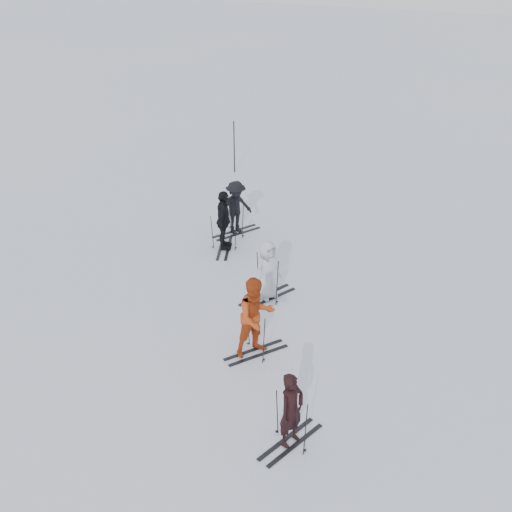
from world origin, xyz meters
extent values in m
plane|color=silver|center=(0.00, 0.00, 0.00)|extent=(120.00, 120.00, 0.00)
imported|color=black|center=(3.01, -4.08, 0.80)|extent=(0.56, 0.68, 1.61)
imported|color=#B03C13|center=(1.21, -1.71, 0.99)|extent=(1.17, 1.22, 1.97)
imported|color=silver|center=(0.48, 0.68, 0.82)|extent=(0.83, 0.95, 1.64)
imported|color=black|center=(-1.85, 2.74, 0.93)|extent=(0.80, 1.18, 1.87)
imported|color=black|center=(-2.00, 3.90, 0.87)|extent=(1.13, 1.30, 1.74)
cylinder|color=black|center=(-4.46, 8.87, 1.04)|extent=(0.05, 0.05, 2.08)
camera|label=1|loc=(6.20, -12.86, 9.13)|focal=45.00mm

